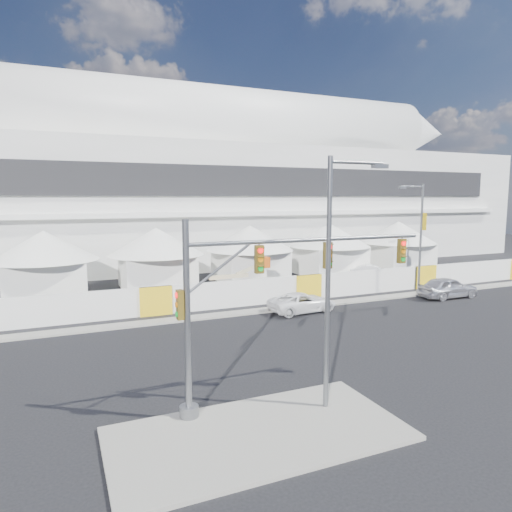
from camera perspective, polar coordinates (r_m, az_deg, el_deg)
name	(u,v)px	position (r m, az deg, el deg)	size (l,w,h in m)	color
ground	(353,377)	(21.74, 12.05, -14.54)	(160.00, 160.00, 0.00)	black
median_island	(259,434)	(16.60, 0.33, -21.33)	(10.00, 5.00, 0.15)	gray
far_curb	(459,289)	(43.72, 24.00, -3.83)	(80.00, 1.20, 0.12)	gray
stadium	(225,187)	(61.40, -3.95, 8.62)	(80.00, 24.80, 21.98)	silver
tent_row	(205,251)	(42.47, -6.39, 0.67)	(53.40, 8.40, 5.40)	white
hoarding_fence	(308,287)	(36.33, 6.51, -3.89)	(70.00, 0.25, 2.00)	white
scaffold_tower	(463,211)	(78.06, 24.47, 5.17)	(4.40, 4.40, 12.00)	#595B60
sedan_silver	(448,287)	(39.82, 22.84, -3.65)	(5.03, 2.02, 1.71)	silver
pickup_curb	(302,302)	(32.50, 5.82, -5.78)	(4.94, 2.28, 1.37)	white
lot_car_a	(372,272)	(46.68, 14.27, -1.93)	(4.35, 1.52, 1.43)	white
traffic_mast	(247,302)	(17.00, -1.16, -5.77)	(10.52, 0.69, 7.14)	gray
streetlight_median	(334,266)	(17.02, 9.72, -1.27)	(2.59, 0.26, 9.36)	slate
streetlight_curb	(419,231)	(39.67, 19.71, 2.93)	(2.70, 0.61, 9.12)	gray
boom_lift	(224,288)	(36.60, -4.04, -4.02)	(6.21, 1.52, 3.15)	#CE5213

